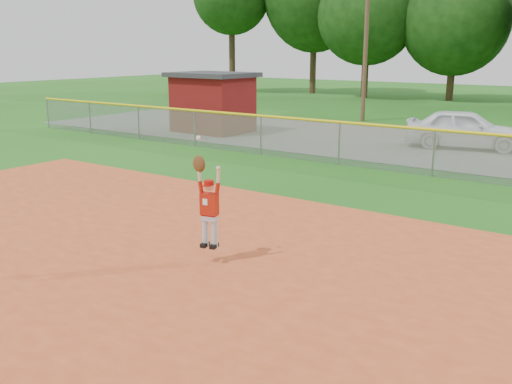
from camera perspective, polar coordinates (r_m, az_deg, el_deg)
ground at (r=10.42m, az=-0.74°, el=-8.28°), size 120.00×120.00×0.00m
clay_infield at (r=8.40m, az=-13.23°, el=-14.33°), size 24.00×16.00×0.04m
parking_strip at (r=24.77m, az=21.59°, el=3.96°), size 44.00×10.00×0.03m
car_white_a at (r=24.71m, az=20.16°, el=5.95°), size 4.94×2.88×1.58m
utility_shed at (r=27.99m, az=-4.36°, el=8.97°), size 3.95×3.13×2.87m
outfield_fence at (r=18.92m, az=17.36°, el=4.10°), size 40.06×0.10×1.55m
ballplayer at (r=10.59m, az=-4.84°, el=-1.05°), size 0.58×0.29×2.10m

